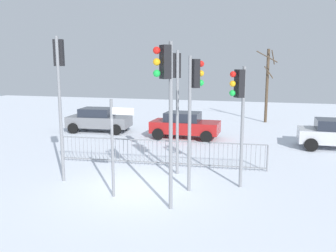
{
  "coord_description": "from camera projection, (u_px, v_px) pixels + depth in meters",
  "views": [
    {
      "loc": [
        4.12,
        -10.72,
        4.11
      ],
      "look_at": [
        0.25,
        3.27,
        1.6
      ],
      "focal_mm": 37.97,
      "sensor_mm": 36.0,
      "label": 1
    }
  ],
  "objects": [
    {
      "name": "bare_tree_left",
      "position": [
        267.0,
        84.0,
        25.21
      ],
      "size": [
        1.45,
        1.09,
        5.21
      ],
      "color": "#473828",
      "rests_on": "ground"
    },
    {
      "name": "traffic_light_mid_right",
      "position": [
        176.0,
        84.0,
        13.11
      ],
      "size": [
        0.44,
        0.49,
        4.63
      ],
      "rotation": [
        0.0,
        0.0,
        0.64
      ],
      "color": "slate",
      "rests_on": "ground"
    },
    {
      "name": "direction_sign_post",
      "position": [
        114.0,
        143.0,
        10.92
      ],
      "size": [
        0.79,
        0.09,
        3.08
      ],
      "rotation": [
        0.0,
        0.0,
        -0.04
      ],
      "color": "slate",
      "rests_on": "ground"
    },
    {
      "name": "pedestrian_guard_railing",
      "position": [
        159.0,
        152.0,
        14.57
      ],
      "size": [
        8.65,
        0.73,
        1.07
      ],
      "rotation": [
        0.0,
        0.0,
        0.08
      ],
      "color": "slate",
      "rests_on": "ground"
    },
    {
      "name": "car_red_far",
      "position": [
        185.0,
        125.0,
        20.03
      ],
      "size": [
        3.81,
        1.94,
        1.47
      ],
      "rotation": [
        0.0,
        0.0,
        -0.01
      ],
      "color": "maroon",
      "rests_on": "ground"
    },
    {
      "name": "traffic_light_mid_left",
      "position": [
        239.0,
        100.0,
        11.54
      ],
      "size": [
        0.49,
        0.44,
        4.06
      ],
      "rotation": [
        0.0,
        0.0,
        2.19
      ],
      "color": "slate",
      "rests_on": "ground"
    },
    {
      "name": "car_grey_near",
      "position": [
        99.0,
        119.0,
        21.96
      ],
      "size": [
        3.93,
        2.21,
        1.47
      ],
      "rotation": [
        0.0,
        0.0,
        0.09
      ],
      "color": "slate",
      "rests_on": "ground"
    },
    {
      "name": "ground_plane",
      "position": [
        135.0,
        188.0,
        11.96
      ],
      "size": [
        60.0,
        60.0,
        0.0
      ],
      "primitive_type": "plane",
      "color": "silver"
    },
    {
      "name": "traffic_light_foreground_right",
      "position": [
        194.0,
        93.0,
        11.27
      ],
      "size": [
        0.47,
        0.47,
        4.38
      ],
      "rotation": [
        0.0,
        0.0,
        5.5
      ],
      "color": "slate",
      "rests_on": "ground"
    },
    {
      "name": "traffic_light_rear_left",
      "position": [
        166.0,
        89.0,
        9.63
      ],
      "size": [
        0.48,
        0.46,
        4.73
      ],
      "rotation": [
        0.0,
        0.0,
        2.28
      ],
      "color": "slate",
      "rests_on": "ground"
    },
    {
      "name": "traffic_light_foreground_left",
      "position": [
        60.0,
        77.0,
        12.26
      ],
      "size": [
        0.36,
        0.56,
        5.06
      ],
      "rotation": [
        0.0,
        0.0,
        0.25
      ],
      "color": "slate",
      "rests_on": "ground"
    }
  ]
}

